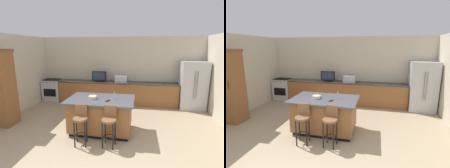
{
  "view_description": "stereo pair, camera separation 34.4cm",
  "coord_description": "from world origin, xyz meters",
  "views": [
    {
      "loc": [
        0.85,
        -2.21,
        2.26
      ],
      "look_at": [
        -0.0,
        2.92,
        1.14
      ],
      "focal_mm": 26.79,
      "sensor_mm": 36.0,
      "label": 1
    },
    {
      "loc": [
        1.19,
        -2.14,
        2.26
      ],
      "look_at": [
        -0.0,
        2.92,
        1.14
      ],
      "focal_mm": 26.79,
      "sensor_mm": 36.0,
      "label": 2
    }
  ],
  "objects": [
    {
      "name": "tv_remote",
      "position": [
        -0.39,
        1.97,
        0.95
      ],
      "size": [
        0.09,
        0.18,
        0.02
      ],
      "primitive_type": "cube",
      "rotation": [
        0.0,
        0.0,
        -0.29
      ],
      "color": "black",
      "rests_on": "kitchen_island"
    },
    {
      "name": "counter_back",
      "position": [
        -0.06,
        4.42,
        0.46
      ],
      "size": [
        4.85,
        0.62,
        0.91
      ],
      "color": "brown",
      "rests_on": "ground_plane"
    },
    {
      "name": "microwave",
      "position": [
        0.13,
        4.42,
        1.04
      ],
      "size": [
        0.48,
        0.36,
        0.27
      ],
      "primitive_type": "cube",
      "color": "#B7BABF",
      "rests_on": "counter_back"
    },
    {
      "name": "range_oven",
      "position": [
        -2.88,
        4.42,
        0.46
      ],
      "size": [
        0.78,
        0.63,
        0.93
      ],
      "color": "#B7BABF",
      "rests_on": "ground_plane"
    },
    {
      "name": "refrigerator",
      "position": [
        2.82,
        4.33,
        0.89
      ],
      "size": [
        0.91,
        0.81,
        1.79
      ],
      "color": "#B7BABF",
      "rests_on": "ground_plane"
    },
    {
      "name": "sink_faucet_back",
      "position": [
        -0.1,
        4.52,
        1.03
      ],
      "size": [
        0.02,
        0.02,
        0.24
      ],
      "primitive_type": "cylinder",
      "color": "#B2B2B7",
      "rests_on": "counter_back"
    },
    {
      "name": "cell_phone",
      "position": [
        0.08,
        1.8,
        0.94
      ],
      "size": [
        0.13,
        0.17,
        0.01
      ],
      "primitive_type": "cube",
      "rotation": [
        0.0,
        0.0,
        -0.5
      ],
      "color": "black",
      "rests_on": "kitchen_island"
    },
    {
      "name": "bar_stool_right",
      "position": [
        0.2,
        1.3,
        0.58
      ],
      "size": [
        0.34,
        0.35,
        0.96
      ],
      "rotation": [
        0.0,
        0.0,
        -0.07
      ],
      "color": "brown",
      "rests_on": "ground_plane"
    },
    {
      "name": "cabinet_tower",
      "position": [
        -3.05,
        1.92,
        1.16
      ],
      "size": [
        0.57,
        0.58,
        2.24
      ],
      "color": "brown",
      "rests_on": "ground_plane"
    },
    {
      "name": "wall_back",
      "position": [
        0.0,
        4.8,
        1.36
      ],
      "size": [
        7.17,
        0.12,
        2.72
      ],
      "primitive_type": "cube",
      "color": "beige",
      "rests_on": "ground_plane"
    },
    {
      "name": "bar_stool_left",
      "position": [
        -0.47,
        1.27,
        0.57
      ],
      "size": [
        0.34,
        0.36,
        0.96
      ],
      "rotation": [
        0.0,
        0.0,
        0.16
      ],
      "color": "brown",
      "rests_on": "ground_plane"
    },
    {
      "name": "wall_left",
      "position": [
        -3.39,
        2.4,
        1.36
      ],
      "size": [
        0.12,
        5.2,
        2.72
      ],
      "primitive_type": "cube",
      "color": "beige",
      "rests_on": "ground_plane"
    },
    {
      "name": "kitchen_island",
      "position": [
        -0.15,
        1.97,
        0.48
      ],
      "size": [
        1.78,
        1.12,
        0.94
      ],
      "color": "black",
      "rests_on": "ground_plane"
    },
    {
      "name": "sink_faucet_island",
      "position": [
        0.22,
        1.97,
        1.05
      ],
      "size": [
        0.02,
        0.02,
        0.22
      ],
      "primitive_type": "cylinder",
      "color": "#B2B2B7",
      "rests_on": "kitchen_island"
    },
    {
      "name": "fruit_bowl",
      "position": [
        -0.36,
        1.92,
        0.98
      ],
      "size": [
        0.22,
        0.22,
        0.08
      ],
      "primitive_type": "cylinder",
      "color": "beige",
      "rests_on": "kitchen_island"
    },
    {
      "name": "tv_monitor",
      "position": [
        -0.78,
        4.37,
        1.1
      ],
      "size": [
        0.59,
        0.16,
        0.42
      ],
      "color": "black",
      "rests_on": "counter_back"
    }
  ]
}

